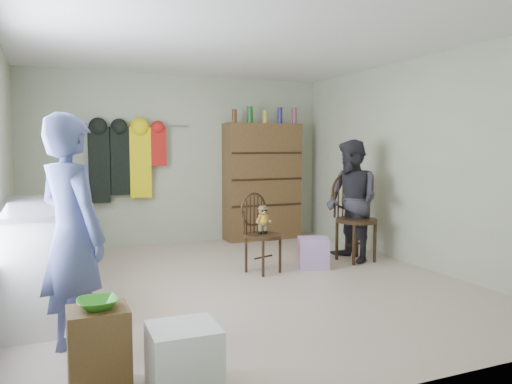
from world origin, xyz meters
name	(u,v)px	position (x,y,z in m)	size (l,w,h in m)	color
ground_plane	(242,284)	(0.00, 0.00, 0.00)	(5.00, 5.00, 0.00)	beige
room_walls	(224,135)	(0.00, 0.53, 1.58)	(5.00, 5.00, 5.00)	#B1B699
counter	(39,256)	(-1.95, 0.00, 0.47)	(0.64, 1.86, 0.94)	silver
stool	(99,349)	(-1.62, -1.82, 0.25)	(0.35, 0.30, 0.50)	brown
bowl	(98,304)	(-1.62, -1.82, 0.53)	(0.24, 0.24, 0.06)	#349422
plastic_tub	(184,357)	(-1.15, -2.00, 0.19)	(0.41, 0.39, 0.39)	white
chair_front	(260,228)	(0.39, 0.39, 0.52)	(0.52, 0.52, 0.92)	black
chair_far	(353,213)	(1.71, 0.49, 0.60)	(0.54, 0.54, 1.12)	black
striped_bag	(313,253)	(1.04, 0.31, 0.18)	(0.35, 0.27, 0.37)	pink
person_left	(72,236)	(-1.72, -1.23, 0.84)	(0.61, 0.40, 1.67)	#525B97
person_right	(352,201)	(1.66, 0.45, 0.77)	(0.75, 0.58, 1.54)	#2D2B33
dresser	(262,181)	(1.25, 2.30, 0.91)	(1.20, 0.39, 2.06)	brown
coat_rack	(125,161)	(-0.83, 2.38, 1.25)	(1.42, 0.12, 1.09)	#99999E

